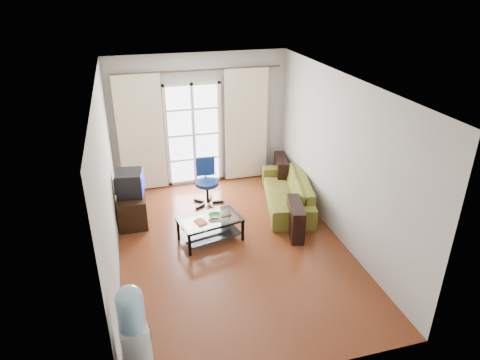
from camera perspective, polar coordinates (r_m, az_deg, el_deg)
name	(u,v)px	position (r m, az deg, el deg)	size (l,w,h in m)	color
floor	(232,246)	(7.12, -1.11, -8.75)	(5.20, 5.20, 0.00)	brown
ceiling	(230,82)	(6.02, -1.33, 12.95)	(5.20, 5.20, 0.00)	white
wall_back	(200,120)	(8.84, -5.38, 7.92)	(3.60, 0.02, 2.70)	#B4B2AB
wall_front	(296,277)	(4.33, 7.44, -12.69)	(3.60, 0.02, 2.70)	#B4B2AB
wall_left	(107,185)	(6.31, -17.26, -0.65)	(0.02, 5.20, 2.70)	#B4B2AB
wall_right	(339,159)	(7.07, 13.09, 2.74)	(0.02, 5.20, 2.70)	#B4B2AB
french_door	(194,135)	(8.85, -6.20, 6.03)	(1.16, 0.06, 2.15)	white
curtain_rod	(199,70)	(8.49, -5.54, 14.36)	(0.04, 0.04, 3.30)	#4C3F2D
curtain_left	(141,134)	(8.66, -13.06, 5.94)	(0.90, 0.07, 2.35)	#FAF0C9
curtain_right	(246,125)	(8.97, 0.82, 7.31)	(0.90, 0.07, 2.35)	#FAF0C9
radiator	(239,164)	(9.27, -0.14, 2.15)	(0.64, 0.12, 0.64)	gray
sofa	(287,192)	(8.22, 6.31, -1.53)	(1.21, 2.12, 0.58)	brown
coffee_table	(210,226)	(7.14, -3.98, -6.20)	(1.11, 0.78, 0.41)	silver
bowl	(215,216)	(7.09, -3.37, -4.80)	(0.25, 0.25, 0.05)	#389B5B
book	(196,223)	(6.94, -5.85, -5.78)	(0.23, 0.26, 0.02)	#B43D16
remote	(227,215)	(7.13, -1.80, -4.75)	(0.17, 0.05, 0.02)	black
tv_stand	(132,209)	(7.84, -14.20, -3.81)	(0.49, 0.73, 0.54)	black
crt_tv	(129,183)	(7.69, -14.58, -0.41)	(0.53, 0.52, 0.43)	black
task_chair	(207,191)	(8.27, -4.40, -1.46)	(0.66, 0.66, 0.91)	black
water_cooler	(135,339)	(4.71, -13.85, -19.86)	(0.32, 0.31, 1.37)	white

